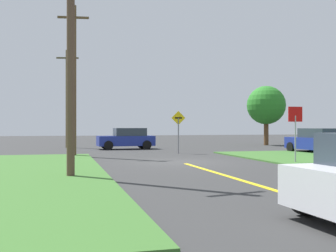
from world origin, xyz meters
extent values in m
plane|color=#333333|center=(0.00, 0.00, 0.00)|extent=(120.00, 120.00, 0.00)
cube|color=yellow|center=(0.00, -8.00, 0.01)|extent=(0.20, 14.00, 0.01)
cylinder|color=#9EA0A8|center=(4.99, -2.23, 1.12)|extent=(0.07, 0.07, 2.25)
cube|color=red|center=(4.99, -2.23, 2.32)|extent=(0.71, 0.08, 0.70)
cube|color=navy|center=(-0.84, 12.04, 0.64)|extent=(4.38, 1.97, 0.76)
cube|color=#2D3842|center=(-0.52, 12.05, 1.32)|extent=(2.44, 1.66, 0.60)
cylinder|color=black|center=(-2.25, 11.11, 0.34)|extent=(0.69, 0.26, 0.68)
cylinder|color=black|center=(-2.34, 12.81, 0.34)|extent=(0.69, 0.26, 0.68)
cylinder|color=black|center=(0.66, 11.26, 0.34)|extent=(0.69, 0.26, 0.68)
cylinder|color=black|center=(0.57, 12.96, 0.34)|extent=(0.69, 0.26, 0.68)
cylinder|color=black|center=(-0.98, -12.28, 0.34)|extent=(0.69, 0.25, 0.68)
cube|color=navy|center=(10.38, 3.98, 0.64)|extent=(2.09, 4.64, 0.76)
cube|color=#2D3842|center=(10.40, 3.67, 1.32)|extent=(1.74, 2.59, 0.60)
cylinder|color=black|center=(9.41, 5.46, 0.34)|extent=(0.26, 0.69, 0.68)
cylinder|color=black|center=(11.16, 5.58, 0.34)|extent=(0.26, 0.69, 0.68)
cylinder|color=black|center=(9.61, 2.38, 0.34)|extent=(0.26, 0.69, 0.68)
cylinder|color=brown|center=(-5.31, -5.08, 4.57)|extent=(0.27, 0.27, 9.13)
cylinder|color=brown|center=(-4.96, 5.15, 4.39)|extent=(0.35, 0.35, 8.79)
cube|color=brown|center=(-4.96, 5.15, 8.09)|extent=(1.80, 0.37, 0.12)
cylinder|color=brown|center=(-5.14, 15.38, 4.01)|extent=(0.31, 0.31, 8.01)
cube|color=brown|center=(-5.14, 15.38, 7.37)|extent=(1.79, 0.46, 0.12)
cylinder|color=slate|center=(1.67, 6.05, 1.15)|extent=(0.08, 0.08, 2.29)
cube|color=yellow|center=(1.67, 6.05, 2.29)|extent=(0.89, 0.21, 0.91)
cube|color=black|center=(1.67, 6.05, 2.29)|extent=(0.45, 0.13, 0.10)
cylinder|color=brown|center=(12.84, 15.39, 1.15)|extent=(0.43, 0.43, 2.30)
sphere|color=#297B24|center=(12.84, 15.39, 3.73)|extent=(3.58, 3.58, 3.58)
camera|label=1|loc=(-5.61, -19.38, 1.74)|focal=44.02mm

